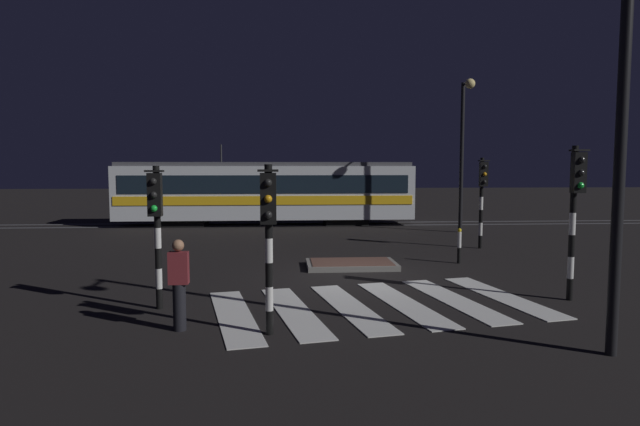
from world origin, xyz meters
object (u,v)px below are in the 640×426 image
Objects in this scene: traffic_light_kerb_mid_left at (269,224)px; tram at (266,191)px; traffic_light_corner_near_right at (575,199)px; bollard_island_edge at (459,246)px; traffic_light_corner_near_left at (156,216)px; street_lamp_trackside_right at (464,137)px; street_lamp_near_kerb at (635,52)px; pedestrian_waiting_at_kerb at (179,284)px; traffic_light_corner_far_right at (482,189)px.

traffic_light_kerb_mid_left is 0.20× the size of tram.
traffic_light_corner_near_right is 5.27m from bollard_island_edge.
traffic_light_corner_near_right is at bearing 0.72° from traffic_light_corner_near_left.
tram is at bearing 91.86° from traffic_light_kerb_mid_left.
traffic_light_kerb_mid_left is 0.45× the size of street_lamp_trackside_right.
traffic_light_corner_near_right is 4.59m from street_lamp_near_kerb.
tram is at bearing 86.61° from pedestrian_waiting_at_kerb.
traffic_light_kerb_mid_left is 2.09m from pedestrian_waiting_at_kerb.
street_lamp_near_kerb is at bearing -24.13° from traffic_light_corner_near_left.
street_lamp_trackside_right is 0.45× the size of tram.
traffic_light_corner_near_right is 18.12m from tram.
street_lamp_near_kerb is at bearing -15.96° from pedestrian_waiting_at_kerb.
bollard_island_edge is (0.23, 8.55, -4.21)m from street_lamp_near_kerb.
traffic_light_corner_near_left is 9.14m from street_lamp_near_kerb.
traffic_light_corner_near_right is 12.79m from street_lamp_trackside_right.
tram is (-7.39, 16.54, -0.57)m from traffic_light_corner_near_right.
bollard_island_edge is (-2.67, -7.64, -3.82)m from street_lamp_trackside_right.
traffic_light_corner_near_left is 1.79× the size of pedestrian_waiting_at_kerb.
street_lamp_trackside_right is at bearing 70.77° from bollard_island_edge.
tram reaches higher than traffic_light_corner_near_right.
traffic_light_corner_near_left is at bearing 140.88° from traffic_light_kerb_mid_left.
street_lamp_trackside_right is at bearing 79.59° from traffic_light_corner_far_right.
traffic_light_corner_far_right reaches higher than bollard_island_edge.
street_lamp_near_kerb reaches higher than traffic_light_corner_near_right.
street_lamp_trackside_right is at bearing 79.86° from street_lamp_near_kerb.
street_lamp_near_kerb reaches higher than street_lamp_trackside_right.
traffic_light_corner_near_right is 9.19m from traffic_light_corner_near_left.
bollard_island_edge is at bearing -109.23° from street_lamp_trackside_right.
traffic_light_kerb_mid_left is at bearing -120.11° from street_lamp_trackside_right.
street_lamp_trackside_right is 8.95m from bollard_island_edge.
traffic_light_corner_near_left is 2.02m from pedestrian_waiting_at_kerb.
bollard_island_edge is at bearing 40.95° from pedestrian_waiting_at_kerb.
pedestrian_waiting_at_kerb is (-10.13, -14.12, -3.50)m from street_lamp_trackside_right.
traffic_light_kerb_mid_left reaches higher than traffic_light_corner_near_left.
traffic_light_corner_near_right is 7.10m from traffic_light_kerb_mid_left.
bollard_island_edge is at bearing 88.46° from street_lamp_near_kerb.
street_lamp_near_kerb is at bearing -73.05° from tram.
street_lamp_trackside_right is at bearing 54.34° from pedestrian_waiting_at_kerb.
traffic_light_corner_near_right is 1.15× the size of traffic_light_corner_near_left.
street_lamp_near_kerb reaches higher than bollard_island_edge.
traffic_light_corner_near_left is 9.70m from bollard_island_edge.
traffic_light_kerb_mid_left is at bearing -88.14° from tram.
street_lamp_trackside_right is 10.26m from tram.
street_lamp_trackside_right is 16.45m from street_lamp_near_kerb.
street_lamp_trackside_right is (8.45, 14.58, 2.34)m from traffic_light_kerb_mid_left.
pedestrian_waiting_at_kerb is (-1.68, 0.46, -1.16)m from traffic_light_kerb_mid_left.
street_lamp_trackside_right is 0.91× the size of street_lamp_near_kerb.
pedestrian_waiting_at_kerb is at bearing 164.04° from street_lamp_near_kerb.
traffic_light_corner_near_left is at bearing -96.16° from tram.
traffic_light_corner_near_left is at bearing -141.67° from traffic_light_corner_far_right.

